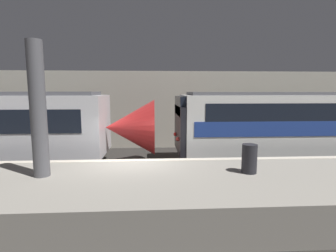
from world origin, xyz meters
The scene contains 6 objects.
ground_plane centered at (0.00, 0.00, 0.00)m, with size 120.00×120.00×0.00m, color #282623.
platform centered at (0.00, -2.02, 0.51)m, with size 40.00×4.04×1.02m.
station_rear_barrier centered at (0.00, 6.59, 2.29)m, with size 50.00×0.15×4.57m.
support_pillar_near centered at (-2.39, -1.69, 2.89)m, with size 0.43×0.43×3.75m.
train_boxy centered at (9.42, 2.72, 1.73)m, with size 15.21×2.91×3.36m.
trash_bin centered at (3.57, -1.75, 1.43)m, with size 0.44×0.44×0.85m.
Camera 1 is at (0.74, -9.06, 3.40)m, focal length 28.00 mm.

